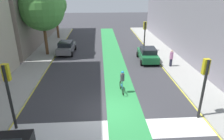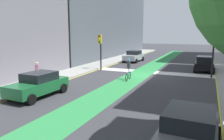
# 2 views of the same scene
# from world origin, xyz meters

# --- Properties ---
(ground_plane) EXTENTS (120.00, 120.00, 0.00)m
(ground_plane) POSITION_xyz_m (0.00, 0.00, 0.00)
(ground_plane) COLOR #38383D
(bike_lane_paint) EXTENTS (2.40, 60.00, 0.01)m
(bike_lane_paint) POSITION_xyz_m (1.02, 0.00, 0.00)
(bike_lane_paint) COLOR #2D8C47
(bike_lane_paint) RESTS_ON ground_plane
(crosswalk_band) EXTENTS (12.00, 1.80, 0.01)m
(crosswalk_band) POSITION_xyz_m (0.00, -2.00, 0.00)
(crosswalk_band) COLOR silver
(crosswalk_band) RESTS_ON ground_plane
(curb_stripe_left) EXTENTS (0.16, 60.00, 0.01)m
(curb_stripe_left) POSITION_xyz_m (-6.00, 0.00, 0.01)
(curb_stripe_left) COLOR yellow
(curb_stripe_left) RESTS_ON ground_plane
(sidewalk_right) EXTENTS (3.00, 60.00, 0.15)m
(sidewalk_right) POSITION_xyz_m (7.50, 0.00, 0.07)
(sidewalk_right) COLOR #9E9E99
(sidewalk_right) RESTS_ON ground_plane
(curb_stripe_right) EXTENTS (0.16, 60.00, 0.01)m
(curb_stripe_right) POSITION_xyz_m (6.00, 0.00, 0.01)
(curb_stripe_right) COLOR yellow
(curb_stripe_right) RESTS_ON ground_plane
(traffic_signal_near_right) EXTENTS (0.35, 0.52, 3.89)m
(traffic_signal_near_right) POSITION_xyz_m (5.64, -1.00, 2.74)
(traffic_signal_near_right) COLOR black
(traffic_signal_near_right) RESTS_ON ground_plane
(traffic_signal_near_left) EXTENTS (0.35, 0.52, 3.97)m
(traffic_signal_near_left) POSITION_xyz_m (-5.59, -1.35, 2.79)
(traffic_signal_near_left) COLOR black
(traffic_signal_near_left) RESTS_ON ground_plane
(car_grey_left_far) EXTENTS (2.16, 4.27, 1.57)m
(car_grey_left_far) POSITION_xyz_m (-4.76, 13.30, 0.80)
(car_grey_left_far) COLOR slate
(car_grey_left_far) RESTS_ON ground_plane
(car_silver_right_near) EXTENTS (2.16, 4.27, 1.57)m
(car_silver_right_near) POSITION_xyz_m (4.50, -9.35, 0.80)
(car_silver_right_near) COLOR #B2B7BF
(car_silver_right_near) RESTS_ON ground_plane
(car_black_left_near) EXTENTS (2.12, 4.25, 1.57)m
(car_black_left_near) POSITION_xyz_m (-4.85, -5.09, 0.80)
(car_black_left_near) COLOR black
(car_black_left_near) RESTS_ON ground_plane
(car_green_right_far) EXTENTS (2.17, 4.27, 1.57)m
(car_green_right_far) POSITION_xyz_m (4.85, 9.71, 0.80)
(car_green_right_far) COLOR #196033
(car_green_right_far) RESTS_ON ground_plane
(cyclist_in_lane) EXTENTS (0.32, 1.73, 1.86)m
(cyclist_in_lane) POSITION_xyz_m (1.14, 2.52, 0.97)
(cyclist_in_lane) COLOR black
(cyclist_in_lane) RESTS_ON ground_plane
(pedestrian_sidewalk_right_a) EXTENTS (0.34, 0.34, 1.76)m
(pedestrian_sidewalk_right_a) POSITION_xyz_m (6.79, 7.58, 1.05)
(pedestrian_sidewalk_right_a) COLOR #262638
(pedestrian_sidewalk_right_a) RESTS_ON sidewalk_right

